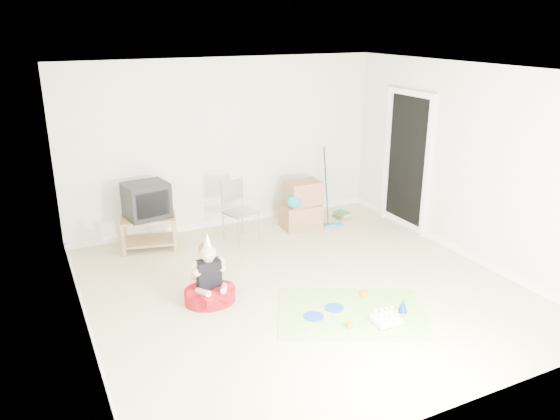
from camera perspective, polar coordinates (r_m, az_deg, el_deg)
name	(u,v)px	position (r m, az deg, el deg)	size (l,w,h in m)	color
ground	(302,288)	(6.76, 2.27, -8.11)	(5.00, 5.00, 0.00)	beige
doorway_recess	(408,163)	(8.66, 13.19, 4.81)	(0.02, 0.90, 2.05)	black
tv_stand	(149,230)	(7.99, -13.53, -2.03)	(0.85, 0.64, 0.48)	olive
crt_tv	(147,200)	(7.84, -13.77, 0.99)	(0.58, 0.48, 0.50)	black
folding_chair	(241,212)	(8.00, -4.15, -0.21)	(0.52, 0.51, 0.93)	#98989D
cardboard_boxes	(302,206)	(8.55, 2.26, 0.46)	(0.62, 0.49, 0.74)	#966C49
floor_mop	(334,210)	(8.66, 5.68, -0.03)	(0.32, 0.40, 1.21)	blue
book_pile	(342,215)	(9.09, 6.48, -0.50)	(0.23, 0.28, 0.12)	#277752
seated_woman	(210,287)	(6.41, -7.37, -8.00)	(0.62, 0.62, 0.86)	#9E0E16
party_mat	(351,313)	(6.27, 7.46, -10.62)	(1.63, 1.18, 0.01)	#F33390
birthday_cake	(386,320)	(6.11, 11.01, -11.26)	(0.30, 0.24, 0.14)	white
blue_plate_near	(334,308)	(6.33, 5.69, -10.14)	(0.22, 0.22, 0.01)	blue
blue_plate_far	(314,316)	(6.14, 3.54, -11.04)	(0.22, 0.22, 0.01)	blue
orange_cup_near	(364,294)	(6.59, 8.77, -8.66)	(0.07, 0.07, 0.08)	orange
orange_cup_far	(350,325)	(5.96, 7.28, -11.81)	(0.07, 0.07, 0.08)	orange
blue_party_hat	(403,305)	(6.34, 12.72, -9.69)	(0.11, 0.11, 0.16)	#1A3AB7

